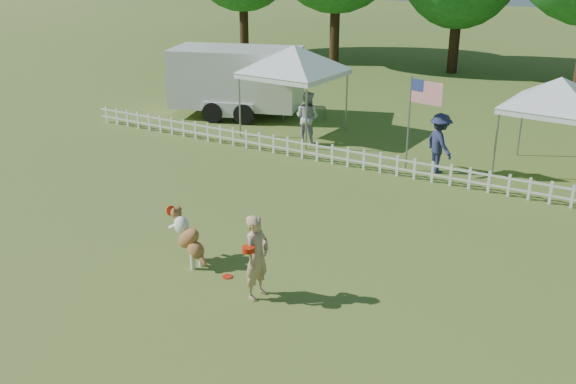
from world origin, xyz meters
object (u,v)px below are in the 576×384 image
at_px(canopy_tent_left, 294,91).
at_px(spectator_a, 307,117).
at_px(dog, 189,239).
at_px(handler, 257,257).
at_px(cargo_trailer, 237,82).
at_px(spectator_b, 440,143).
at_px(canopy_tent_right, 554,128).
at_px(flag_pole, 408,125).
at_px(frisbee_on_turf, 227,277).

height_order(canopy_tent_left, spectator_a, canopy_tent_left).
bearing_deg(dog, spectator_a, 120.15).
xyz_separation_m(handler, cargo_trailer, (-7.79, 10.60, 0.47)).
height_order(handler, spectator_b, spectator_b).
xyz_separation_m(canopy_tent_right, spectator_a, (-7.20, -0.86, -0.48)).
bearing_deg(flag_pole, handler, -76.39).
bearing_deg(cargo_trailer, frisbee_on_turf, -74.89).
height_order(cargo_trailer, flag_pole, flag_pole).
height_order(frisbee_on_turf, cargo_trailer, cargo_trailer).
relative_size(frisbee_on_turf, spectator_b, 0.12).
xyz_separation_m(frisbee_on_turf, spectator_a, (-2.97, 8.53, 0.84)).
bearing_deg(handler, frisbee_on_turf, 73.56).
xyz_separation_m(cargo_trailer, spectator_a, (3.93, -1.77, -0.42)).
xyz_separation_m(canopy_tent_right, cargo_trailer, (-11.13, 0.91, -0.06)).
distance_m(canopy_tent_left, spectator_b, 5.60).
bearing_deg(spectator_a, handler, 117.48).
bearing_deg(spectator_a, frisbee_on_turf, 113.03).
height_order(canopy_tent_left, cargo_trailer, canopy_tent_left).
height_order(handler, frisbee_on_turf, handler).
bearing_deg(spectator_b, frisbee_on_turf, 121.10).
bearing_deg(spectator_a, canopy_tent_left, -35.26).
relative_size(handler, dog, 1.44).
height_order(frisbee_on_turf, spectator_b, spectator_b).
xyz_separation_m(canopy_tent_right, flag_pole, (-3.50, -1.78, 0.02)).
relative_size(flag_pole, spectator_b, 1.60).
xyz_separation_m(handler, canopy_tent_left, (-4.78, 9.57, 0.65)).
bearing_deg(canopy_tent_right, dog, -115.07).
bearing_deg(dog, handler, 5.17).
xyz_separation_m(flag_pole, spectator_b, (0.81, 0.35, -0.50)).
xyz_separation_m(canopy_tent_right, spectator_b, (-2.70, -1.43, -0.48)).
height_order(handler, spectator_a, spectator_a).
xyz_separation_m(spectator_a, spectator_b, (4.50, -0.57, -0.01)).
relative_size(canopy_tent_right, cargo_trailer, 0.46).
height_order(flag_pole, spectator_b, flag_pole).
bearing_deg(spectator_b, cargo_trailer, 26.52).
xyz_separation_m(dog, canopy_tent_left, (-2.91, 9.19, 0.89)).
relative_size(canopy_tent_left, flag_pole, 1.08).
xyz_separation_m(flag_pole, spectator_a, (-3.69, 0.92, -0.49)).
xyz_separation_m(handler, flag_pole, (-0.17, 7.91, 0.54)).
relative_size(frisbee_on_turf, flag_pole, 0.07).
distance_m(handler, frisbee_on_turf, 1.23).
bearing_deg(dog, cargo_trailer, 136.96).
relative_size(canopy_tent_right, spectator_b, 1.58).
distance_m(cargo_trailer, spectator_a, 4.33).
bearing_deg(spectator_a, canopy_tent_right, -169.33).
bearing_deg(spectator_a, cargo_trailer, -20.40).
xyz_separation_m(handler, spectator_a, (-3.86, 8.83, 0.05)).
relative_size(canopy_tent_right, flag_pole, 0.99).
bearing_deg(canopy_tent_left, spectator_a, -36.11).
relative_size(dog, spectator_b, 0.66).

